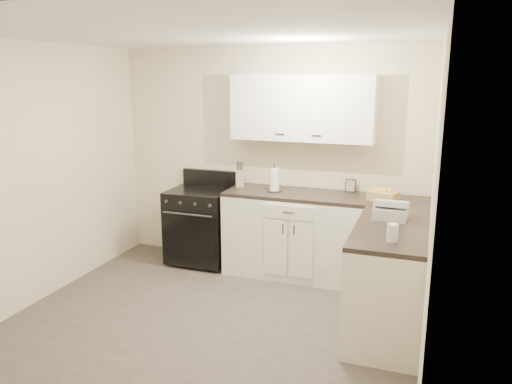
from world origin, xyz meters
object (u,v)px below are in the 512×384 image
(paper_towel, at_px, (274,180))
(wicker_basket, at_px, (383,196))
(knife_block, at_px, (240,178))
(countertop_grill, at_px, (391,213))
(stove, at_px, (201,225))

(paper_towel, relative_size, wicker_basket, 0.91)
(knife_block, relative_size, paper_towel, 0.76)
(paper_towel, bearing_deg, knife_block, 169.46)
(paper_towel, height_order, countertop_grill, paper_towel)
(stove, height_order, countertop_grill, countertop_grill)
(stove, xyz_separation_m, knife_block, (0.46, 0.10, 0.58))
(stove, bearing_deg, knife_block, 12.09)
(stove, relative_size, countertop_grill, 2.95)
(paper_towel, height_order, wicker_basket, paper_towel)
(knife_block, height_order, countertop_grill, knife_block)
(countertop_grill, bearing_deg, wicker_basket, 104.60)
(knife_block, relative_size, wicker_basket, 0.69)
(paper_towel, distance_m, wicker_basket, 1.17)
(wicker_basket, distance_m, countertop_grill, 0.65)
(paper_towel, bearing_deg, stove, -178.88)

